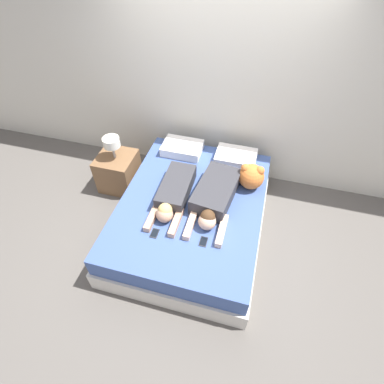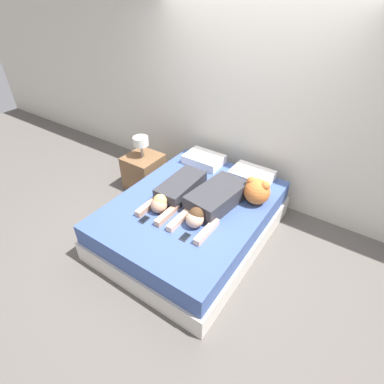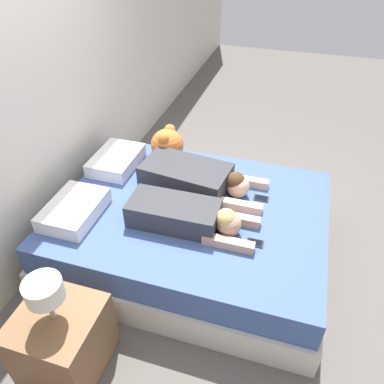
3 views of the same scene
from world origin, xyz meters
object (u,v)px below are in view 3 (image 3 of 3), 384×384
at_px(bed, 192,230).
at_px(nightstand, 63,339).
at_px(cell_phone_right, 261,198).
at_px(person_right, 196,178).
at_px(person_left, 188,216).
at_px(pillow_head_right, 116,160).
at_px(plush_toy, 167,144).
at_px(pillow_head_left, 74,210).
at_px(cell_phone_left, 255,243).

height_order(bed, nightstand, nightstand).
xyz_separation_m(bed, nightstand, (-1.20, 0.48, 0.03)).
bearing_deg(cell_phone_right, person_right, 91.30).
xyz_separation_m(person_left, cell_phone_right, (0.47, -0.48, -0.09)).
xyz_separation_m(bed, pillow_head_right, (0.36, 0.84, 0.32)).
bearing_deg(cell_phone_right, pillow_head_right, 85.71).
bearing_deg(cell_phone_right, plush_toy, 69.81).
relative_size(pillow_head_left, nightstand, 0.63).
bearing_deg(person_right, person_left, -171.11).
height_order(pillow_head_left, plush_toy, plush_toy).
bearing_deg(pillow_head_left, bed, -66.41).
bearing_deg(nightstand, plush_toy, -1.71).
xyz_separation_m(person_left, plush_toy, (0.82, 0.46, 0.07)).
bearing_deg(cell_phone_left, pillow_head_left, 94.45).
xyz_separation_m(pillow_head_left, pillow_head_right, (0.73, 0.00, 0.00)).
distance_m(person_left, person_right, 0.47).
relative_size(cell_phone_left, nightstand, 0.15).
xyz_separation_m(person_right, nightstand, (-1.45, 0.44, -0.33)).
relative_size(cell_phone_left, plush_toy, 0.38).
relative_size(person_right, cell_phone_left, 8.82).
xyz_separation_m(person_right, plush_toy, (0.36, 0.38, 0.06)).
bearing_deg(nightstand, person_left, -27.31).
height_order(pillow_head_left, cell_phone_left, pillow_head_left).
relative_size(cell_phone_right, plush_toy, 0.38).
xyz_separation_m(plush_toy, nightstand, (-1.81, 0.05, -0.39)).
height_order(cell_phone_right, plush_toy, plush_toy).
xyz_separation_m(bed, plush_toy, (0.61, 0.43, 0.42)).
relative_size(pillow_head_right, cell_phone_right, 4.34).
relative_size(plush_toy, nightstand, 0.39).
bearing_deg(bed, person_left, -171.55).
bearing_deg(cell_phone_left, nightstand, 132.55).
relative_size(pillow_head_right, plush_toy, 1.64).
relative_size(pillow_head_left, person_left, 0.54).
distance_m(pillow_head_right, nightstand, 1.63).
xyz_separation_m(cell_phone_right, plush_toy, (0.35, 0.94, 0.16)).
xyz_separation_m(cell_phone_left, nightstand, (-0.94, 1.03, -0.24)).
bearing_deg(cell_phone_left, bed, 64.87).
xyz_separation_m(pillow_head_left, person_right, (0.62, -0.79, 0.04)).
relative_size(pillow_head_right, person_left, 0.54).
distance_m(plush_toy, nightstand, 1.85).
xyz_separation_m(person_right, cell_phone_left, (-0.51, -0.59, -0.10)).
bearing_deg(cell_phone_right, pillow_head_left, 114.96).
height_order(pillow_head_right, plush_toy, plush_toy).
bearing_deg(plush_toy, bed, -145.06).
relative_size(person_left, cell_phone_left, 8.08).
xyz_separation_m(bed, cell_phone_left, (-0.26, -0.55, 0.27)).
height_order(person_left, cell_phone_right, person_left).
bearing_deg(nightstand, cell_phone_right, -34.16).
bearing_deg(person_left, plush_toy, 29.12).
xyz_separation_m(bed, pillow_head_left, (-0.36, 0.84, 0.32)).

